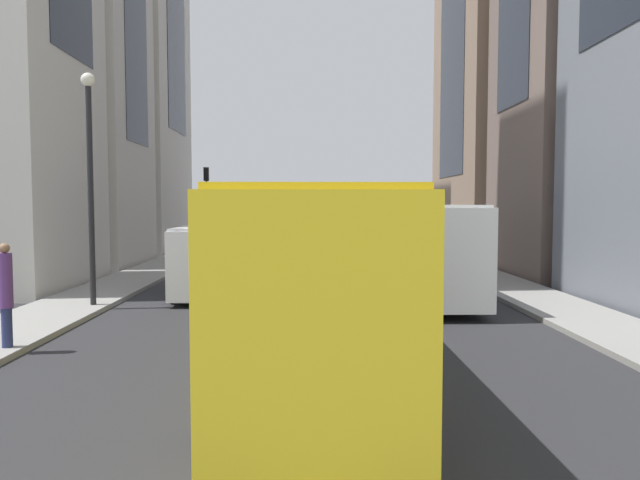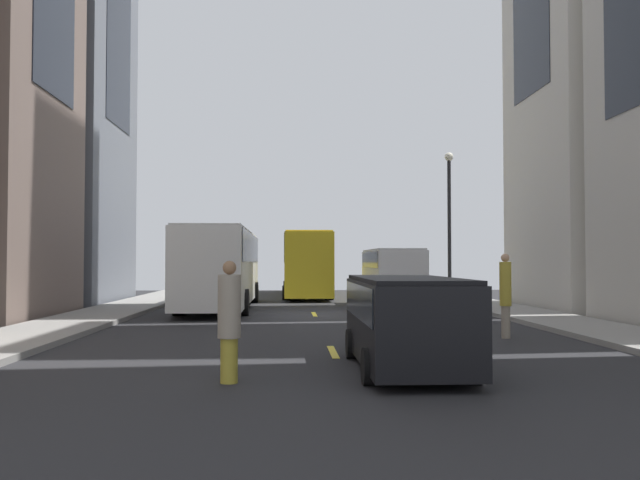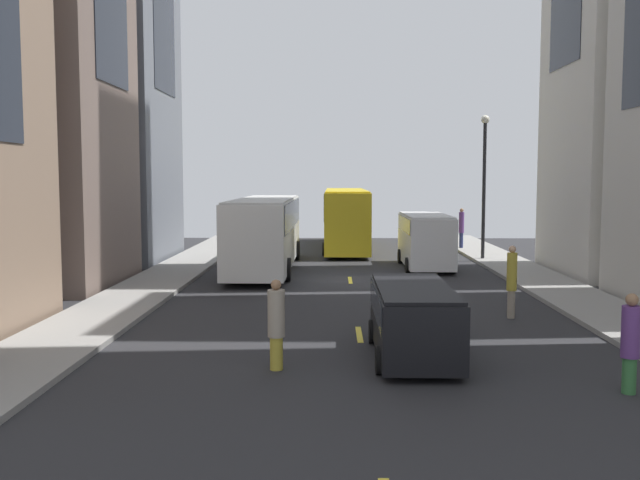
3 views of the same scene
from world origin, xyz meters
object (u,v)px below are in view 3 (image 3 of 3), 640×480
Objects in this scene: car_black_0 at (413,315)px; pedestrian_crossing_near at (276,323)px; delivery_van_white at (426,237)px; pedestrian_walking_far at (512,279)px; streetcar_yellow at (346,214)px; pedestrian_waiting_curb at (630,341)px; pedestrian_crossing_mid at (461,226)px; city_bus_white at (265,227)px.

car_black_0 is 2.33× the size of pedestrian_crossing_near.
pedestrian_walking_far is (1.07, -12.24, -0.31)m from delivery_van_white.
pedestrian_walking_far reaches higher than car_black_0.
car_black_0 is (-2.48, -17.16, -0.49)m from delivery_van_white.
streetcar_yellow is 6.58× the size of pedestrian_waiting_curb.
pedestrian_waiting_curb is 7.75m from pedestrian_walking_far.
pedestrian_walking_far is (3.56, 4.92, 0.18)m from car_black_0.
pedestrian_crossing_mid reaches higher than pedestrian_crossing_near.
delivery_van_white is 2.57× the size of pedestrian_crossing_mid.
city_bus_white is 2.08× the size of delivery_van_white.
pedestrian_crossing_near is (-2.04, -27.64, -1.05)m from streetcar_yellow.
pedestrian_crossing_mid reaches higher than car_black_0.
pedestrian_waiting_curb is (4.01, -2.82, 0.04)m from car_black_0.
pedestrian_waiting_curb is at bearing -85.64° from delivery_van_white.
pedestrian_waiting_curb is (5.17, -29.30, -1.05)m from streetcar_yellow.
city_bus_white is 14.22m from pedestrian_crossing_mid.
streetcar_yellow is 22.10m from pedestrian_walking_far.
delivery_van_white is 19.18m from pedestrian_crossing_near.
pedestrian_crossing_mid is (5.71, 25.67, 0.39)m from car_black_0.
city_bus_white is at bearing -55.74° from pedestrian_walking_far.
city_bus_white reaches higher than pedestrian_crossing_mid.
delivery_van_white is at bearing 81.76° from car_black_0.
pedestrian_walking_far is (-0.45, 7.74, 0.14)m from pedestrian_waiting_curb.
streetcar_yellow reaches higher than pedestrian_walking_far.
city_bus_white reaches higher than car_black_0.
streetcar_yellow is 2.21× the size of delivery_van_white.
delivery_van_white is (7.57, 0.72, -0.49)m from city_bus_white.
streetcar_yellow is 6.96m from pedestrian_crossing_mid.
car_black_0 is at bearing -72.79° from city_bus_white.
pedestrian_crossing_near reaches higher than car_black_0.
pedestrian_crossing_near is at bearing 39.29° from pedestrian_walking_far.
streetcar_yellow is 5.94× the size of pedestrian_walking_far.
streetcar_yellow reaches higher than car_black_0.
city_bus_white reaches higher than pedestrian_crossing_near.
pedestrian_waiting_curb is 0.99× the size of pedestrian_crossing_near.
city_bus_white is 5.59× the size of pedestrian_walking_far.
delivery_van_white is 12.29m from pedestrian_walking_far.
city_bus_white is 7.62m from delivery_van_white.
pedestrian_crossing_mid is 1.15× the size of pedestrian_crossing_near.
streetcar_yellow is at bearing -105.53° from pedestrian_crossing_mid.
pedestrian_waiting_curb is at bearing -148.98° from pedestrian_crossing_near.
streetcar_yellow reaches higher than pedestrian_crossing_near.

